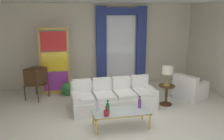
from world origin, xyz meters
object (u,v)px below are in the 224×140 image
at_px(bottle_ruby_flask, 98,106).
at_px(peacock_figurine, 68,90).
at_px(bottle_crystal_tall, 108,108).
at_px(armchair_white, 189,90).
at_px(bottle_blue_decanter, 140,103).
at_px(stained_glass_divider, 55,63).
at_px(bottle_amber_squat, 106,113).
at_px(vintage_tv, 36,76).
at_px(coffee_table, 121,112).
at_px(table_lamp_brass, 168,71).
at_px(round_side_table, 166,93).
at_px(couch_white_long, 113,97).

xyz_separation_m(bottle_ruby_flask, peacock_figurine, (-0.63, 2.28, -0.30)).
xyz_separation_m(bottle_crystal_tall, armchair_white, (2.92, 1.46, -0.25)).
distance_m(bottle_blue_decanter, stained_glass_divider, 3.41).
relative_size(bottle_amber_squat, vintage_tv, 0.17).
bearing_deg(bottle_crystal_tall, peacock_figurine, 108.54).
bearing_deg(coffee_table, table_lamp_brass, 32.96).
distance_m(bottle_amber_squat, round_side_table, 2.41).
height_order(bottle_amber_squat, round_side_table, bottle_amber_squat).
bearing_deg(round_side_table, peacock_figurine, 154.30).
bearing_deg(couch_white_long, armchair_white, 4.61).
bearing_deg(stained_glass_divider, vintage_tv, -148.92).
bearing_deg(bottle_crystal_tall, bottle_amber_squat, -113.77).
xyz_separation_m(bottle_amber_squat, round_side_table, (2.05, 1.27, -0.13)).
bearing_deg(peacock_figurine, bottle_ruby_flask, -74.46).
height_order(couch_white_long, bottle_ruby_flask, couch_white_long).
height_order(couch_white_long, stained_glass_divider, stained_glass_divider).
bearing_deg(bottle_blue_decanter, bottle_crystal_tall, -169.83).
bearing_deg(table_lamp_brass, stained_glass_divider, 151.89).
relative_size(bottle_blue_decanter, bottle_amber_squat, 1.35).
distance_m(coffee_table, stained_glass_divider, 3.25).
relative_size(coffee_table, table_lamp_brass, 2.33).
bearing_deg(bottle_crystal_tall, coffee_table, 10.52).
bearing_deg(coffee_table, bottle_crystal_tall, -169.48).
height_order(bottle_blue_decanter, vintage_tv, vintage_tv).
distance_m(couch_white_long, coffee_table, 1.20).
bearing_deg(peacock_figurine, armchair_white, -15.45).
bearing_deg(armchair_white, couch_white_long, -175.39).
xyz_separation_m(coffee_table, round_side_table, (1.66, 1.07, -0.02)).
distance_m(couch_white_long, table_lamp_brass, 1.74).
distance_m(bottle_amber_squat, peacock_figurine, 2.75).
distance_m(bottle_blue_decanter, vintage_tv, 3.51).
bearing_deg(coffee_table, vintage_tv, 131.17).
height_order(bottle_ruby_flask, stained_glass_divider, stained_glass_divider).
relative_size(stained_glass_divider, peacock_figurine, 3.67).
xyz_separation_m(bottle_ruby_flask, round_side_table, (2.19, 0.92, -0.17)).
height_order(peacock_figurine, round_side_table, round_side_table).
height_order(couch_white_long, table_lamp_brass, table_lamp_brass).
bearing_deg(coffee_table, bottle_blue_decanter, 9.93).
bearing_deg(bottle_blue_decanter, peacock_figurine, 125.07).
bearing_deg(couch_white_long, bottle_crystal_tall, -107.86).
distance_m(bottle_ruby_flask, vintage_tv, 2.78).
bearing_deg(bottle_ruby_flask, peacock_figurine, 105.54).
bearing_deg(couch_white_long, bottle_blue_decanter, -69.71).
xyz_separation_m(bottle_blue_decanter, bottle_crystal_tall, (-0.81, -0.15, 0.01)).
relative_size(couch_white_long, table_lamp_brass, 4.17).
bearing_deg(bottle_amber_squat, vintage_tv, 123.47).
height_order(armchair_white, stained_glass_divider, stained_glass_divider).
height_order(bottle_ruby_flask, round_side_table, bottle_ruby_flask).
height_order(bottle_amber_squat, vintage_tv, vintage_tv).
height_order(bottle_blue_decanter, round_side_table, bottle_blue_decanter).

